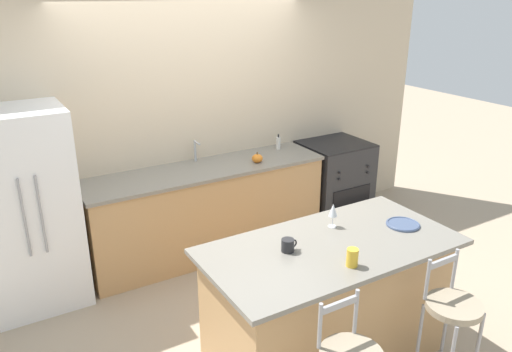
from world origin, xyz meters
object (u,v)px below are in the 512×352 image
Objects in this scene: oven_range at (333,181)px; wine_glass at (333,211)px; bar_stool_far at (450,322)px; pumpkin_decoration at (257,158)px; refrigerator at (28,210)px; soap_bottle at (278,143)px; tumbler_cup at (352,258)px; dinner_plate at (403,224)px; coffee_mug at (288,245)px.

wine_glass is (-1.39, -1.67, 0.61)m from oven_range.
bar_stool_far is 9.25× the size of pumpkin_decoration.
refrigerator is 2.53m from wine_glass.
wine_glass is 1.10× the size of soap_bottle.
wine_glass is 0.56m from tumbler_cup.
bar_stool_far is 2.81m from soap_bottle.
refrigerator is 3.30m from oven_range.
soap_bottle reaches higher than dinner_plate.
bar_stool_far is at bearing -90.54° from pumpkin_decoration.
wine_glass reaches higher than pumpkin_decoration.
refrigerator is 6.95× the size of dinner_plate.
bar_stool_far reaches higher than dinner_plate.
wine_glass reaches higher than dinner_plate.
tumbler_cup is (-1.64, -2.18, 0.54)m from oven_range.
pumpkin_decoration is at bearing 89.46° from bar_stool_far.
soap_bottle is at bearing 3.63° from refrigerator.
refrigerator is at bearing 127.85° from coffee_mug.
dinner_plate is at bearing -39.11° from refrigerator.
wine_glass reaches higher than bar_stool_far.
dinner_plate is 0.55m from wine_glass.
oven_range is 0.88m from soap_bottle.
wine_glass is at bearing 151.96° from dinner_plate.
refrigerator is at bearing 129.75° from bar_stool_far.
pumpkin_decoration reaches higher than dinner_plate.
bar_stool_far is 0.79m from dinner_plate.
oven_range is at bearing 66.38° from bar_stool_far.
tumbler_cup is at bearing -104.42° from pumpkin_decoration.
refrigerator is at bearing -176.37° from soap_bottle.
tumbler_cup is at bearing -116.35° from wine_glass.
dinner_plate is at bearing -115.58° from oven_range.
oven_range is at bearing 5.68° from pumpkin_decoration.
refrigerator reaches higher than soap_bottle.
soap_bottle reaches higher than coffee_mug.
refrigerator is 10.22× the size of soap_bottle.
dinner_plate is 0.76m from tumbler_cup.
oven_range is 0.92× the size of bar_stool_far.
soap_bottle reaches higher than oven_range.
refrigerator is 2.18m from pumpkin_decoration.
oven_range is at bearing 0.12° from refrigerator.
coffee_mug reaches higher than dinner_plate.
refrigerator reaches higher than bar_stool_far.
pumpkin_decoration is (-0.19, 1.81, 0.02)m from dinner_plate.
refrigerator reaches higher than wine_glass.
dinner_plate is 2.10× the size of coffee_mug.
wine_glass is 1.97m from soap_bottle.
coffee_mug is 0.70× the size of soap_bottle.
coffee_mug is (-0.75, 0.78, 0.40)m from bar_stool_far.
oven_range is 2.19m from dinner_plate.
tumbler_cup is at bearing 140.85° from bar_stool_far.
tumbler_cup is (0.24, -0.37, 0.02)m from coffee_mug.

